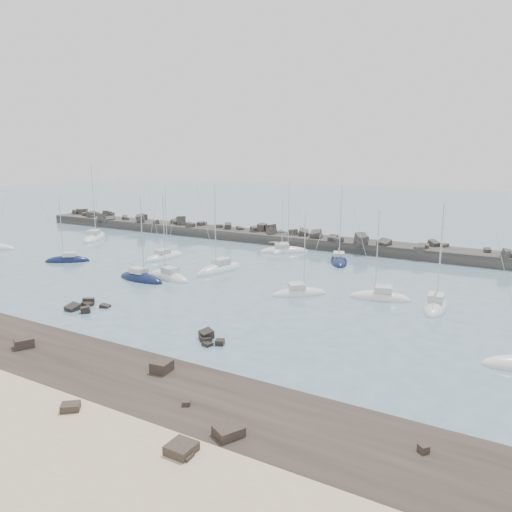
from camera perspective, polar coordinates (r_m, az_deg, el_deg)
The scene contains 17 objects.
ground at distance 64.00m, azimuth -10.05°, elevation -4.19°, with size 400.00×400.00×0.00m, color slate.
rock_shelf at distance 50.41m, azimuth -26.81°, elevation -9.82°, with size 140.00×12.00×1.90m.
rock_cluster_near at distance 60.75m, azimuth -19.09°, elevation -5.49°, with size 4.54×4.49×1.53m.
rock_cluster_far at distance 48.03m, azimuth -5.56°, elevation -9.39°, with size 3.32×2.82×1.41m.
breakwater at distance 99.14m, azimuth 0.35°, elevation 1.95°, with size 115.00×7.41×5.23m.
sailboat_1 at distance 106.38m, azimuth -17.96°, elevation 1.95°, with size 7.89×10.54×16.24m.
sailboat_2 at distance 86.08m, azimuth -20.73°, elevation -0.52°, with size 6.88×5.96×11.20m.
sailboat_3 at distance 84.49m, azimuth -10.40°, elevation -0.15°, with size 3.49×8.53×13.10m.
sailboat_4 at distance 88.20m, azimuth 3.24°, elevation 0.53°, with size 8.61×6.96×13.48m.
sailboat_5 at distance 71.13m, azimuth -9.95°, elevation -2.42°, with size 8.35×4.11×12.76m.
sailboat_6 at distance 74.45m, azimuth -4.18°, elevation -1.61°, with size 4.41×9.14×14.04m.
sailboat_7 at distance 62.40m, azimuth 4.97°, elevation -4.34°, with size 6.61×6.20×11.05m.
sailboat_8 at distance 81.16m, azimuth 9.44°, elevation -0.62°, with size 5.76×8.69×13.19m.
sailboat_9 at distance 62.26m, azimuth 13.99°, elevation -4.69°, with size 7.66×3.86×11.78m.
sailboat_10 at distance 60.75m, azimuth 19.84°, elevation -5.46°, with size 3.19×8.32×13.06m.
sailboat_13 at distance 70.97m, azimuth -13.02°, elevation -2.58°, with size 8.10×3.12×12.69m.
sailboat_14 at distance 88.73m, azimuth 2.86°, elevation 0.61°, with size 2.61×6.41×10.05m.
Camera 1 is at (39.99, -46.75, 17.65)m, focal length 35.00 mm.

